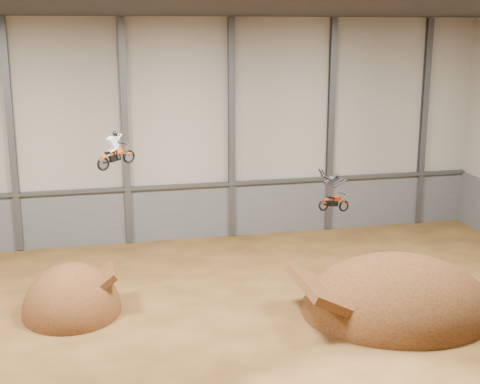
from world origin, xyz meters
name	(u,v)px	position (x,y,z in m)	size (l,w,h in m)	color
floor	(229,340)	(0.00, 0.00, 0.00)	(40.00, 40.00, 0.00)	#4A2E13
back_wall	(179,132)	(0.00, 15.00, 7.00)	(40.00, 0.10, 14.00)	#9D978B
ceiling	(228,10)	(0.00, 0.00, 14.00)	(40.00, 40.00, 0.00)	black
lower_band_back	(181,213)	(0.00, 14.90, 1.75)	(39.80, 0.18, 3.50)	#585A60
steel_rail	(181,186)	(0.00, 14.75, 3.55)	(39.80, 0.35, 0.20)	#47494F
steel_column_1	(11,138)	(-10.00, 14.80, 7.00)	(0.40, 0.36, 13.90)	#47494F
steel_column_2	(125,134)	(-3.33, 14.80, 7.00)	(0.40, 0.36, 13.90)	#47494F
steel_column_3	(231,130)	(3.33, 14.80, 7.00)	(0.40, 0.36, 13.90)	#47494F
steel_column_4	(331,127)	(10.00, 14.80, 7.00)	(0.40, 0.36, 13.90)	#47494F
steel_column_5	(424,124)	(16.67, 14.80, 7.00)	(0.40, 0.36, 13.90)	#47494F
takeoff_ramp	(72,312)	(-6.76, 4.64, 0.00)	(4.70, 5.42, 4.70)	#3D200F
landing_ramp	(397,311)	(8.57, 1.21, 0.00)	(9.33, 8.25, 5.38)	#3D200F
fmx_rider_a	(116,147)	(-4.34, 3.96, 8.08)	(1.97, 0.75, 1.78)	#E34307
fmx_rider_b	(334,191)	(5.95, 3.42, 5.61)	(2.41, 0.69, 2.06)	#B62300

